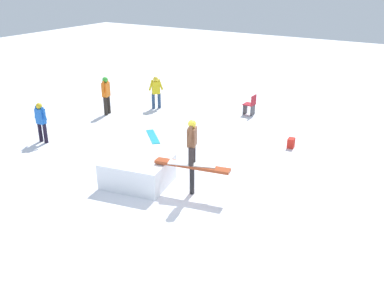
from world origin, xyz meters
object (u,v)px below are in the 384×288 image
Objects in this scene: loose_snowboard_cyan at (153,137)px; folding_chair at (250,105)px; backpack_on_snow at (291,143)px; main_rider_on_rail at (192,143)px; bystander_yellow at (156,91)px; rail_feature at (192,169)px; bystander_blue at (41,120)px; bystander_orange at (106,93)px.

folding_chair is (2.02, 4.28, 0.40)m from loose_snowboard_cyan.
folding_chair is at bearing -139.41° from backpack_on_snow.
main_rider_on_rail is 8.06m from bystander_yellow.
rail_feature is 8.03m from bystander_yellow.
rail_feature is 4.83m from backpack_on_snow.
rail_feature is 2.45× the size of folding_chair.
bystander_blue is at bearing 82.59° from loose_snowboard_cyan.
rail_feature is at bearing -5.44° from bystander_blue.
bystander_orange is (-6.77, 4.14, 0.17)m from rail_feature.
bystander_yellow is at bearing -12.61° from loose_snowboard_cyan.
bystander_blue is (-6.57, 0.49, 0.08)m from rail_feature.
folding_chair is at bearing 151.65° from bystander_yellow.
bystander_blue reaches higher than backpack_on_snow.
bystander_orange is 3.59m from loose_snowboard_cyan.
bystander_orange reaches higher than bystander_blue.
rail_feature is 7.39m from folding_chair.
bystander_yellow is at bearing -69.48° from folding_chair.
bystander_blue is (-6.57, 0.49, -0.70)m from main_rider_on_rail.
bystander_orange is (-1.32, -1.77, 0.10)m from bystander_yellow.
main_rider_on_rail is 6.63m from bystander_blue.
rail_feature is 1.47× the size of bystander_blue.
folding_chair is (-1.47, 7.23, -0.33)m from rail_feature.
folding_chair is (-1.47, 7.23, -1.11)m from main_rider_on_rail.
bystander_blue is 8.88m from backpack_on_snow.
loose_snowboard_cyan is (-3.49, 2.95, -0.73)m from rail_feature.
backpack_on_snow is at bearing -116.51° from loose_snowboard_cyan.
main_rider_on_rail is 1.51× the size of folding_chair.
bystander_orange is (-0.19, 3.64, 0.09)m from bystander_blue.
loose_snowboard_cyan is (3.27, -1.19, -0.90)m from bystander_orange.
main_rider_on_rail is at bearing 85.83° from bystander_yellow.
rail_feature reaches higher than folding_chair.
bystander_orange is 1.85× the size of folding_chair.
bystander_blue reaches higher than loose_snowboard_cyan.
main_rider_on_rail is 7.46m from folding_chair.
folding_chair reaches higher than backpack_on_snow.
bystander_yellow reaches higher than folding_chair.
main_rider_on_rail is 7.95m from bystander_orange.
folding_chair is at bearing 91.09° from rail_feature.
bystander_yellow is 3.63m from loose_snowboard_cyan.
rail_feature is 1.62× the size of main_rider_on_rail.
bystander_blue is 3.65m from bystander_orange.
backpack_on_snow is at bearing 48.36° from folding_chair.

